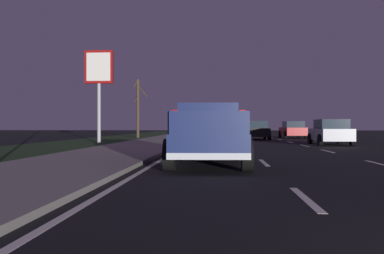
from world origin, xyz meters
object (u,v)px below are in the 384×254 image
(sedan_silver, at_px, (330,132))
(sedan_red, at_px, (293,130))
(pickup_truck, at_px, (208,134))
(bare_tree_far, at_px, (138,107))
(gas_price_sign, at_px, (99,74))
(sedan_black, at_px, (256,130))
(street_light_near, at_px, (4,4))

(sedan_silver, bearing_deg, sedan_red, 0.32)
(pickup_truck, xyz_separation_m, sedan_silver, (13.46, -7.01, -0.13))
(bare_tree_far, bearing_deg, gas_price_sign, 178.84)
(sedan_black, bearing_deg, pickup_truck, 171.76)
(sedan_red, distance_m, street_light_near, 30.17)
(sedan_red, relative_size, street_light_near, 0.53)
(gas_price_sign, xyz_separation_m, bare_tree_far, (12.32, -0.25, -1.70))
(sedan_black, distance_m, gas_price_sign, 14.14)
(gas_price_sign, bearing_deg, pickup_truck, -153.05)
(gas_price_sign, bearing_deg, bare_tree_far, -1.16)
(pickup_truck, relative_size, sedan_black, 1.24)
(sedan_red, relative_size, gas_price_sign, 0.72)
(sedan_red, xyz_separation_m, sedan_silver, (-13.26, -0.07, 0.00))
(pickup_truck, relative_size, street_light_near, 0.66)
(sedan_silver, xyz_separation_m, street_light_near, (-13.48, 13.40, 4.21))
(sedan_black, bearing_deg, gas_price_sign, 125.86)
(sedan_red, bearing_deg, street_light_near, 153.50)
(sedan_black, bearing_deg, sedan_red, -44.83)
(pickup_truck, distance_m, sedan_black, 23.35)
(gas_price_sign, height_order, street_light_near, street_light_near)
(gas_price_sign, distance_m, bare_tree_far, 12.44)
(sedan_red, xyz_separation_m, bare_tree_far, (0.74, 14.37, 2.10))
(pickup_truck, height_order, bare_tree_far, bare_tree_far)
(street_light_near, relative_size, bare_tree_far, 1.50)
(sedan_black, xyz_separation_m, sedan_silver, (-9.65, -3.66, 0.00))
(sedan_black, height_order, street_light_near, street_light_near)
(sedan_red, distance_m, bare_tree_far, 14.55)
(pickup_truck, relative_size, gas_price_sign, 0.89)
(sedan_silver, bearing_deg, bare_tree_far, 45.91)
(sedan_black, distance_m, sedan_red, 5.09)
(sedan_red, distance_m, gas_price_sign, 19.04)
(pickup_truck, relative_size, sedan_silver, 1.24)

